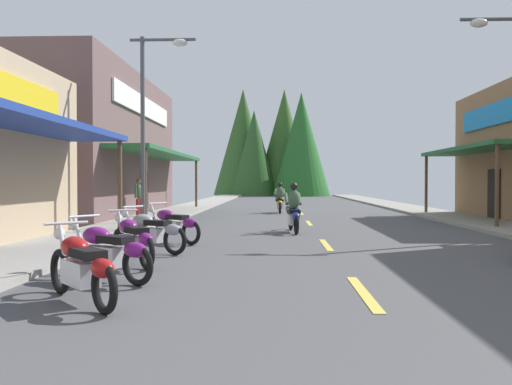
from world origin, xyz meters
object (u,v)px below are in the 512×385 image
(motorcycle_parked_left_2, at_px, (132,239))
(pedestrian_browsing, at_px, (139,195))
(motorcycle_parked_left_3, at_px, (150,231))
(motorcycle_parked_left_4, at_px, (171,224))
(streetlamp_left, at_px, (153,105))
(motorcycle_parked_left_0, at_px, (81,266))
(motorcycle_parked_left_1, at_px, (106,251))
(streetlamp_right, at_px, (511,93))
(rider_cruising_lead, at_px, (294,212))
(rider_cruising_trailing, at_px, (280,200))

(motorcycle_parked_left_2, height_order, pedestrian_browsing, pedestrian_browsing)
(motorcycle_parked_left_3, height_order, motorcycle_parked_left_4, same)
(streetlamp_left, relative_size, motorcycle_parked_left_0, 3.79)
(motorcycle_parked_left_1, xyz_separation_m, motorcycle_parked_left_4, (-0.00, 5.19, 0.00))
(motorcycle_parked_left_1, bearing_deg, streetlamp_right, -112.69)
(streetlamp_right, height_order, pedestrian_browsing, streetlamp_right)
(streetlamp_right, xyz_separation_m, motorcycle_parked_left_4, (-9.23, -1.38, -3.55))
(pedestrian_browsing, bearing_deg, motorcycle_parked_left_4, 129.72)
(streetlamp_right, relative_size, motorcycle_parked_left_4, 3.46)
(streetlamp_left, bearing_deg, pedestrian_browsing, 109.83)
(streetlamp_right, bearing_deg, motorcycle_parked_left_3, -160.84)
(motorcycle_parked_left_4, bearing_deg, motorcycle_parked_left_2, 125.51)
(streetlamp_right, bearing_deg, motorcycle_parked_left_0, -138.08)
(streetlamp_left, height_order, motorcycle_parked_left_2, streetlamp_left)
(motorcycle_parked_left_0, distance_m, rider_cruising_lead, 10.19)
(motorcycle_parked_left_4, height_order, pedestrian_browsing, pedestrian_browsing)
(motorcycle_parked_left_1, height_order, motorcycle_parked_left_3, same)
(motorcycle_parked_left_3, bearing_deg, streetlamp_left, -46.83)
(streetlamp_right, bearing_deg, streetlamp_left, 168.93)
(motorcycle_parked_left_0, bearing_deg, motorcycle_parked_left_1, -34.97)
(streetlamp_left, distance_m, motorcycle_parked_left_1, 9.45)
(motorcycle_parked_left_0, height_order, motorcycle_parked_left_3, same)
(motorcycle_parked_left_0, relative_size, motorcycle_parked_left_3, 0.87)
(rider_cruising_lead, relative_size, rider_cruising_trailing, 1.00)
(streetlamp_right, relative_size, motorcycle_parked_left_0, 3.73)
(streetlamp_right, height_order, rider_cruising_lead, streetlamp_right)
(motorcycle_parked_left_2, xyz_separation_m, rider_cruising_lead, (3.29, 6.51, 0.17))
(motorcycle_parked_left_1, relative_size, rider_cruising_lead, 0.87)
(motorcycle_parked_left_1, bearing_deg, motorcycle_parked_left_3, -56.48)
(motorcycle_parked_left_0, bearing_deg, motorcycle_parked_left_3, -38.57)
(motorcycle_parked_left_1, relative_size, motorcycle_parked_left_3, 0.99)
(streetlamp_left, bearing_deg, rider_cruising_lead, -5.91)
(streetlamp_left, height_order, rider_cruising_lead, streetlamp_left)
(rider_cruising_lead, bearing_deg, motorcycle_parked_left_3, 140.31)
(motorcycle_parked_left_1, relative_size, motorcycle_parked_left_4, 1.05)
(motorcycle_parked_left_2, distance_m, motorcycle_parked_left_3, 1.68)
(streetlamp_left, relative_size, motorcycle_parked_left_4, 3.52)
(streetlamp_right, distance_m, motorcycle_parked_left_3, 10.50)
(streetlamp_right, height_order, motorcycle_parked_left_0, streetlamp_right)
(motorcycle_parked_left_3, relative_size, motorcycle_parked_left_4, 1.06)
(rider_cruising_lead, bearing_deg, streetlamp_left, 79.18)
(motorcycle_parked_left_0, bearing_deg, motorcycle_parked_left_4, -40.30)
(motorcycle_parked_left_4, bearing_deg, rider_cruising_trailing, -66.39)
(motorcycle_parked_left_0, bearing_deg, streetlamp_right, -89.99)
(rider_cruising_trailing, xyz_separation_m, pedestrian_browsing, (-5.96, -4.77, 0.36))
(motorcycle_parked_left_3, relative_size, pedestrian_browsing, 1.09)
(pedestrian_browsing, bearing_deg, motorcycle_parked_left_1, 122.30)
(motorcycle_parked_left_1, height_order, pedestrian_browsing, pedestrian_browsing)
(motorcycle_parked_left_0, height_order, rider_cruising_lead, rider_cruising_lead)
(motorcycle_parked_left_2, relative_size, motorcycle_parked_left_3, 0.95)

